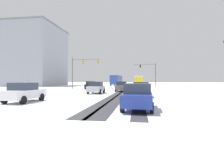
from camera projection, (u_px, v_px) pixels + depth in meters
ground_plane at (56, 113)px, 10.08m from camera, size 300.00×300.00×0.00m
wheel_track_left_lane at (139, 94)px, 24.65m from camera, size 0.82×33.86×0.01m
wheel_track_right_lane at (124, 94)px, 24.95m from camera, size 1.16×33.86×0.01m
wheel_track_center at (117, 93)px, 25.07m from camera, size 0.98×33.86×0.01m
sidewalk_kerb_right at (188, 95)px, 22.28m from camera, size 4.00×33.86×0.12m
traffic_signal_far_right at (150, 71)px, 49.42m from camera, size 5.89×0.49×6.50m
traffic_signal_near_left at (82, 67)px, 37.71m from camera, size 5.86×0.43×6.50m
car_black_lead at (91, 85)px, 37.13m from camera, size 1.92×4.15×1.62m
car_grey_second at (122, 86)px, 29.76m from camera, size 1.88×4.12×1.62m
car_silver_third at (96, 88)px, 25.10m from camera, size 1.87×4.12×1.62m
car_dark_green_fourth at (141, 89)px, 20.21m from camera, size 2.01×4.19×1.62m
car_white_fifth at (24, 92)px, 15.25m from camera, size 1.92×4.15×1.62m
car_blue_sixth at (138, 96)px, 11.40m from camera, size 2.00×4.18×1.62m
bus_oncoming at (116, 80)px, 61.80m from camera, size 3.03×11.10×3.38m
box_truck_delivery at (139, 81)px, 48.57m from camera, size 2.38×7.43×3.02m
office_building_far_left_block at (29, 56)px, 59.49m from camera, size 19.69×18.36×19.20m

